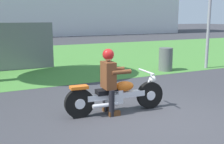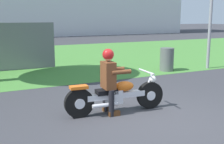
% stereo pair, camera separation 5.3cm
% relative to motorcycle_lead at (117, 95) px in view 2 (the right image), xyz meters
% --- Properties ---
extents(ground, '(120.00, 120.00, 0.00)m').
position_rel_motorcycle_lead_xyz_m(ground, '(0.46, -0.87, -0.38)').
color(ground, '#38383D').
extents(grass_verge, '(60.00, 12.00, 0.01)m').
position_rel_motorcycle_lead_xyz_m(grass_verge, '(0.46, 8.86, -0.37)').
color(grass_verge, '#478438').
rests_on(grass_verge, ground).
extents(motorcycle_lead, '(2.23, 0.66, 0.86)m').
position_rel_motorcycle_lead_xyz_m(motorcycle_lead, '(0.00, 0.00, 0.00)').
color(motorcycle_lead, black).
rests_on(motorcycle_lead, ground).
extents(rider_lead, '(0.57, 0.49, 1.38)m').
position_rel_motorcycle_lead_xyz_m(rider_lead, '(-0.17, 0.02, 0.43)').
color(rider_lead, black).
rests_on(rider_lead, ground).
extents(trash_can, '(0.52, 0.52, 0.87)m').
position_rel_motorcycle_lead_xyz_m(trash_can, '(3.90, 3.45, 0.06)').
color(trash_can, '#595E5B').
rests_on(trash_can, ground).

